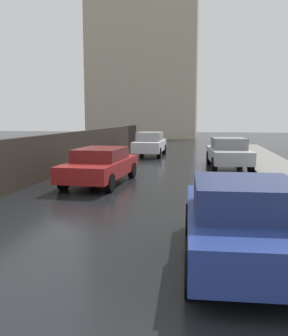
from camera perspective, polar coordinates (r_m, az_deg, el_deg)
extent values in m
cube|color=maroon|center=(13.61, -6.66, 0.07)|extent=(1.96, 4.61, 0.55)
cube|color=maroon|center=(13.58, -6.66, 2.15)|extent=(1.64, 2.28, 0.44)
cylinder|color=black|center=(12.00, -5.30, -2.27)|extent=(0.25, 0.62, 0.61)
cylinder|color=black|center=(12.57, -12.30, -1.96)|extent=(0.25, 0.62, 0.61)
cylinder|color=black|center=(14.85, -1.86, -0.31)|extent=(0.25, 0.62, 0.61)
cylinder|color=black|center=(15.31, -7.69, -0.13)|extent=(0.25, 0.62, 0.61)
cube|color=navy|center=(6.41, 14.88, -8.61)|extent=(1.99, 4.16, 0.59)
cube|color=navy|center=(6.09, 15.32, -4.21)|extent=(1.67, 1.91, 0.50)
cylinder|color=black|center=(7.72, 7.23, -7.86)|extent=(0.25, 0.65, 0.64)
cylinder|color=black|center=(7.91, 19.40, -7.86)|extent=(0.25, 0.65, 0.64)
cylinder|color=black|center=(5.17, 7.51, -15.89)|extent=(0.25, 0.65, 0.64)
cube|color=silver|center=(23.35, 0.92, 3.45)|extent=(1.66, 4.28, 0.64)
cube|color=gray|center=(23.36, 0.94, 4.89)|extent=(1.46, 2.32, 0.53)
cylinder|color=black|center=(21.88, 2.35, 2.31)|extent=(0.22, 0.64, 0.63)
cylinder|color=black|center=(22.11, -1.54, 2.37)|extent=(0.22, 0.64, 0.63)
cylinder|color=black|center=(24.67, 3.12, 2.93)|extent=(0.22, 0.64, 0.63)
cylinder|color=black|center=(24.88, -0.35, 2.98)|extent=(0.22, 0.64, 0.63)
cube|color=#B2B5BA|center=(18.12, 12.83, 1.99)|extent=(2.04, 4.40, 0.59)
cube|color=gray|center=(18.07, 12.89, 3.73)|extent=(1.65, 2.01, 0.51)
cylinder|color=black|center=(19.46, 9.94, 1.57)|extent=(0.27, 0.68, 0.67)
cylinder|color=black|center=(19.66, 14.53, 1.50)|extent=(0.27, 0.68, 0.67)
cylinder|color=black|center=(16.66, 10.77, 0.53)|extent=(0.27, 0.68, 0.67)
cylinder|color=black|center=(16.90, 16.11, 0.46)|extent=(0.27, 0.68, 0.67)
cube|color=#B2A88E|center=(47.02, -0.02, 23.04)|extent=(12.61, 7.16, 29.58)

